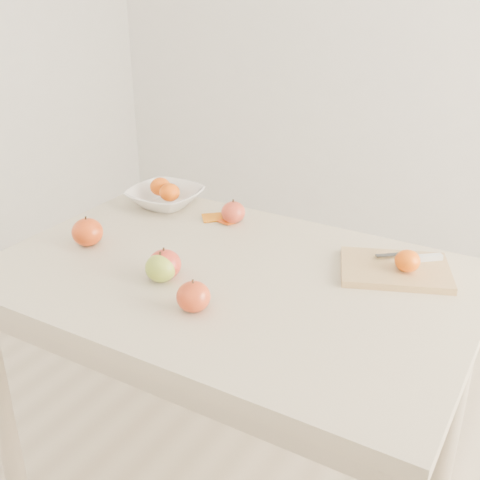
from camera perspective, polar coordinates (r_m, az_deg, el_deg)
The scene contains 14 objects.
table at distance 1.56m, azimuth -0.93°, elevation -6.30°, with size 1.20×0.80×0.75m.
cutting_board at distance 1.56m, azimuth 14.49°, elevation -2.73°, with size 0.27×0.20×0.02m, color tan.
board_tangerine at distance 1.53m, azimuth 15.60°, elevation -1.92°, with size 0.06×0.06×0.05m, color #D64D07.
fruit_bowl at distance 1.93m, azimuth -7.10°, elevation 4.04°, with size 0.22×0.22×0.06m, color white.
bowl_tangerine_near at distance 1.94m, azimuth -7.56°, elevation 5.05°, with size 0.07×0.07×0.06m, color #D03D07.
bowl_tangerine_far at distance 1.89m, azimuth -6.69°, elevation 4.52°, with size 0.06×0.06×0.06m, color #D53B07.
orange_peel_a at distance 1.82m, azimuth -2.63°, elevation 2.00°, with size 0.06×0.04×0.00m, color orange.
orange_peel_b at distance 1.79m, azimuth -1.31°, elevation 1.66°, with size 0.04×0.04×0.00m, color #D24C0E.
paring_knife at distance 1.60m, azimuth 16.87°, elevation -1.56°, with size 0.16×0.09×0.01m.
apple_green at distance 1.47m, azimuth -7.50°, elevation -2.62°, with size 0.08×0.08×0.07m, color olive.
apple_red_d at distance 1.69m, azimuth -14.27°, elevation 0.74°, with size 0.09×0.09×0.08m, color #9F180C.
apple_red_e at distance 1.34m, azimuth -4.44°, elevation -5.38°, with size 0.08×0.08×0.07m, color #A61D0E.
apple_red_a at distance 1.79m, azimuth -0.64°, elevation 2.65°, with size 0.07×0.07×0.06m, color maroon.
apple_red_c at distance 1.48m, azimuth -7.16°, elevation -2.31°, with size 0.08×0.08×0.07m, color maroon.
Camera 1 is at (0.69, -1.14, 1.46)m, focal length 45.00 mm.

